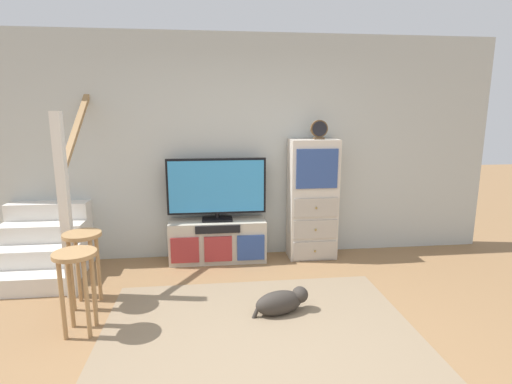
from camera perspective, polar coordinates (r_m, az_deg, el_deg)
ground_plane at (r=3.06m, az=1.82°, el=-24.47°), size 20.00×20.00×0.00m
back_wall at (r=4.94m, az=-2.31°, el=6.31°), size 6.40×0.12×2.70m
area_rug at (r=3.56m, az=0.32°, el=-18.75°), size 2.60×1.80×0.01m
media_console at (r=4.89m, az=-5.49°, el=-6.95°), size 1.16×0.38×0.51m
television at (r=4.75m, az=-5.65°, el=0.62°), size 1.17×0.22×0.75m
side_cabinet at (r=4.93m, az=8.08°, el=-1.08°), size 0.58×0.38×1.47m
desk_clock at (r=4.82m, az=9.02°, el=8.80°), size 0.20×0.08×0.23m
staircase at (r=5.21m, az=-27.43°, el=-5.73°), size 1.00×1.36×2.20m
bar_stool_near at (r=3.57m, az=-24.33°, el=-10.53°), size 0.34×0.34×0.70m
bar_stool_far at (r=4.03m, az=-23.46°, el=-7.87°), size 0.34×0.34×0.71m
dog at (r=3.72m, az=3.72°, el=-15.40°), size 0.53×0.30×0.23m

